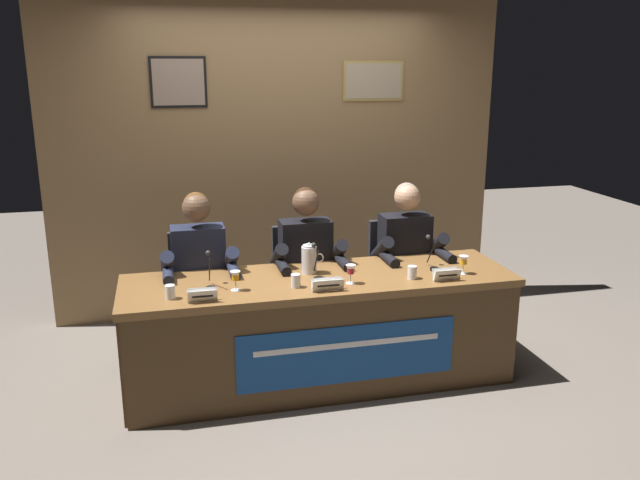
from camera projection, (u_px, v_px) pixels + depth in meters
name	position (u px, v px, depth m)	size (l,w,h in m)	color
ground_plane	(320.00, 379.00, 4.42)	(12.00, 12.00, 0.00)	#70665B
wall_back_panelled	(279.00, 159.00, 5.43)	(3.75, 0.14, 2.60)	#937047
conference_table	(324.00, 317.00, 4.20)	(2.55, 0.74, 0.73)	brown
chair_left	(200.00, 298.00, 4.65)	(0.44, 0.44, 0.92)	black
panelist_left	(200.00, 270.00, 4.39)	(0.51, 0.48, 1.25)	black
nameplate_left	(202.00, 295.00, 3.78)	(0.17, 0.06, 0.08)	white
juice_glass_left	(235.00, 277.00, 3.96)	(0.06, 0.06, 0.12)	white
water_cup_left	(170.00, 293.00, 3.83)	(0.06, 0.06, 0.08)	silver
microphone_left	(210.00, 276.00, 4.01)	(0.06, 0.17, 0.22)	black
chair_center	(302.00, 290.00, 4.82)	(0.44, 0.44, 0.92)	black
panelist_center	(308.00, 262.00, 4.56)	(0.51, 0.48, 1.25)	black
nameplate_center	(328.00, 285.00, 3.96)	(0.20, 0.06, 0.08)	white
juice_glass_center	(351.00, 271.00, 4.08)	(0.06, 0.06, 0.12)	white
water_cup_center	(296.00, 282.00, 4.03)	(0.06, 0.06, 0.08)	silver
microphone_center	(317.00, 267.00, 4.19)	(0.06, 0.17, 0.22)	black
chair_right	(398.00, 282.00, 4.99)	(0.44, 0.44, 0.92)	black
panelist_right	(408.00, 255.00, 4.73)	(0.51, 0.48, 1.25)	black
nameplate_right	(447.00, 275.00, 4.15)	(0.18, 0.06, 0.08)	white
juice_glass_right	(463.00, 261.00, 4.27)	(0.06, 0.06, 0.12)	white
water_cup_right	(412.00, 273.00, 4.19)	(0.06, 0.06, 0.08)	silver
microphone_right	(432.00, 258.00, 4.38)	(0.06, 0.17, 0.22)	black
water_pitcher_central	(309.00, 259.00, 4.29)	(0.15, 0.10, 0.21)	silver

